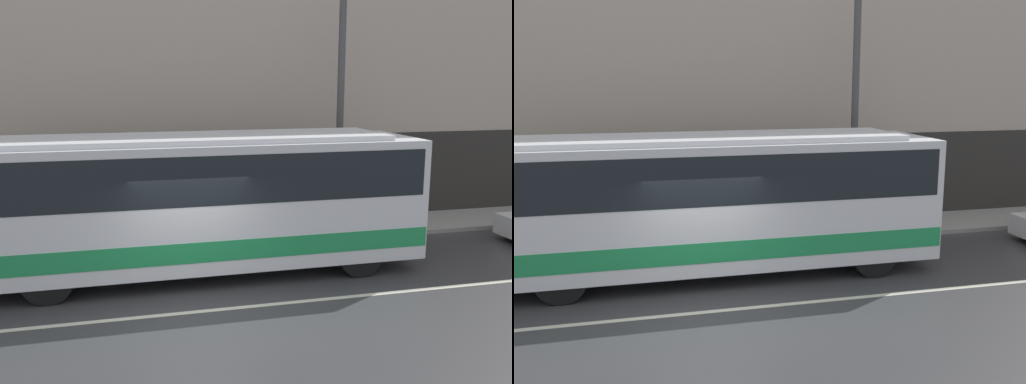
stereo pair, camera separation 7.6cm
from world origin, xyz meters
TOP-DOWN VIEW (x-y plane):
  - ground_plane at (0.00, 0.00)m, footprint 60.00×60.00m
  - sidewalk at (0.00, 5.11)m, footprint 60.00×2.22m
  - building_facade at (0.00, 6.37)m, footprint 60.00×0.35m
  - lane_stripe at (0.00, 0.00)m, footprint 54.00×0.14m
  - transit_bus at (0.12, 2.30)m, footprint 10.88×2.62m
  - utility_pole_near at (4.86, 4.81)m, footprint 0.20×0.20m
  - pedestrian_waiting at (1.73, 5.49)m, footprint 0.36×0.36m

SIDE VIEW (x-z plane):
  - ground_plane at x=0.00m, z-range 0.00..0.00m
  - lane_stripe at x=0.00m, z-range 0.00..0.01m
  - sidewalk at x=0.00m, z-range 0.00..0.12m
  - pedestrian_waiting at x=1.73m, z-range 0.06..1.64m
  - transit_bus at x=0.12m, z-range 0.21..3.47m
  - utility_pole_near at x=4.86m, z-range 0.12..6.76m
  - building_facade at x=0.00m, z-range -0.20..11.45m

